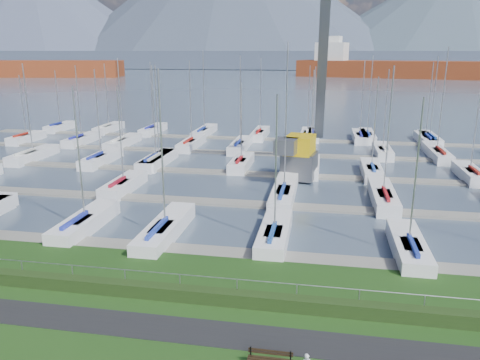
# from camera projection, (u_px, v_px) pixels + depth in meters

# --- Properties ---
(path) EXTENTS (160.00, 2.00, 0.04)m
(path) POSITION_uv_depth(u_px,v_px,m) (182.00, 330.00, 21.28)
(path) COLOR black
(path) RESTS_ON grass
(water) EXTENTS (800.00, 540.00, 0.20)m
(water) POSITION_uv_depth(u_px,v_px,m) (316.00, 73.00, 270.79)
(water) COLOR #465467
(hedge) EXTENTS (80.00, 0.70, 0.70)m
(hedge) POSITION_uv_depth(u_px,v_px,m) (197.00, 295.00, 23.65)
(hedge) COLOR #1F3413
(hedge) RESTS_ON grass
(fence) EXTENTS (80.00, 0.04, 0.04)m
(fence) POSITION_uv_depth(u_px,v_px,m) (198.00, 276.00, 23.80)
(fence) COLOR gray
(fence) RESTS_ON grass
(foothill) EXTENTS (900.00, 80.00, 12.00)m
(foothill) POSITION_uv_depth(u_px,v_px,m) (318.00, 59.00, 335.46)
(foothill) COLOR #424D60
(foothill) RESTS_ON water
(mountains) EXTENTS (1190.00, 360.00, 115.00)m
(mountains) POSITION_uv_depth(u_px,v_px,m) (331.00, 8.00, 394.09)
(mountains) COLOR #455564
(mountains) RESTS_ON water
(docks) EXTENTS (90.00, 41.60, 0.25)m
(docks) POSITION_uv_depth(u_px,v_px,m) (264.00, 174.00, 48.84)
(docks) COLOR gray
(docks) RESTS_ON water
(bench_right) EXTENTS (1.80, 0.43, 0.85)m
(bench_right) POSITION_uv_depth(u_px,v_px,m) (270.00, 360.00, 18.55)
(bench_right) COLOR black
(bench_right) RESTS_ON grass
(crane) EXTENTS (4.77, 13.36, 22.35)m
(crane) POSITION_uv_depth(u_px,v_px,m) (306.00, 123.00, 46.73)
(crane) COLOR #53555A
(crane) RESTS_ON water
(cargo_ship_west) EXTENTS (101.16, 35.21, 21.50)m
(cargo_ship_west) POSITION_uv_depth(u_px,v_px,m) (10.00, 69.00, 229.03)
(cargo_ship_west) COLOR maroon
(cargo_ship_west) RESTS_ON water
(cargo_ship_mid) EXTENTS (104.95, 40.99, 21.50)m
(cargo_ship_mid) POSITION_uv_depth(u_px,v_px,m) (398.00, 70.00, 221.28)
(cargo_ship_mid) COLOR maroon
(cargo_ship_mid) RESTS_ON water
(sailboat_fleet) EXTENTS (75.01, 50.16, 13.51)m
(sailboat_fleet) POSITION_uv_depth(u_px,v_px,m) (251.00, 116.00, 50.66)
(sailboat_fleet) COLOR navy
(sailboat_fleet) RESTS_ON water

